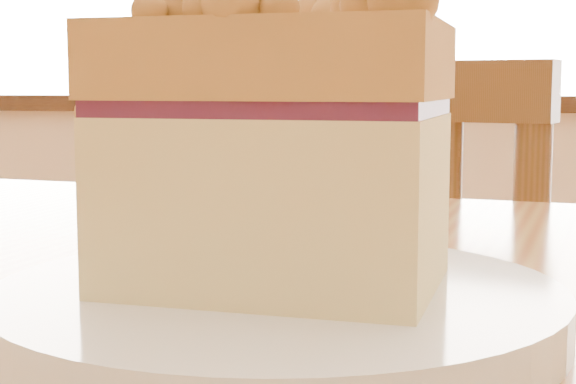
# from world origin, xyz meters

# --- Properties ---
(plate) EXTENTS (0.24, 0.24, 0.02)m
(plate) POSITION_xyz_m (0.13, 0.04, 0.76)
(plate) COLOR white
(plate) RESTS_ON cafe_table_main
(cake_slice) EXTENTS (0.15, 0.12, 0.12)m
(cake_slice) POSITION_xyz_m (0.13, 0.04, 0.83)
(cake_slice) COLOR #FFE790
(cake_slice) RESTS_ON plate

